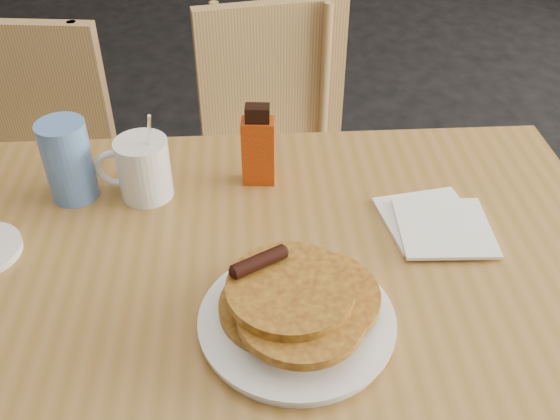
% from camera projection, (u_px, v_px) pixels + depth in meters
% --- Properties ---
extents(main_table, '(1.26, 0.90, 0.75)m').
position_uv_depth(main_table, '(261.00, 285.00, 0.99)').
color(main_table, olive).
rests_on(main_table, floor).
extents(chair_main_far, '(0.48, 0.48, 0.87)m').
position_uv_depth(chair_main_far, '(272.00, 145.00, 1.67)').
color(chair_main_far, tan).
rests_on(chair_main_far, floor).
extents(chair_wall_extra, '(0.40, 0.40, 0.84)m').
position_uv_depth(chair_wall_extra, '(38.00, 159.00, 1.65)').
color(chair_wall_extra, tan).
rests_on(chair_wall_extra, floor).
extents(pancake_plate, '(0.27, 0.27, 0.10)m').
position_uv_depth(pancake_plate, '(297.00, 311.00, 0.85)').
color(pancake_plate, silver).
rests_on(pancake_plate, main_table).
extents(coffee_mug, '(0.13, 0.09, 0.17)m').
position_uv_depth(coffee_mug, '(142.00, 168.00, 1.08)').
color(coffee_mug, silver).
rests_on(coffee_mug, main_table).
extents(syrup_bottle, '(0.06, 0.04, 0.15)m').
position_uv_depth(syrup_bottle, '(258.00, 148.00, 1.10)').
color(syrup_bottle, maroon).
rests_on(syrup_bottle, main_table).
extents(napkin_stack, '(0.19, 0.20, 0.01)m').
position_uv_depth(napkin_stack, '(437.00, 224.00, 1.04)').
color(napkin_stack, white).
rests_on(napkin_stack, main_table).
extents(blue_tumbler, '(0.10, 0.10, 0.15)m').
position_uv_depth(blue_tumbler, '(68.00, 161.00, 1.06)').
color(blue_tumbler, '#5079BD').
rests_on(blue_tumbler, main_table).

